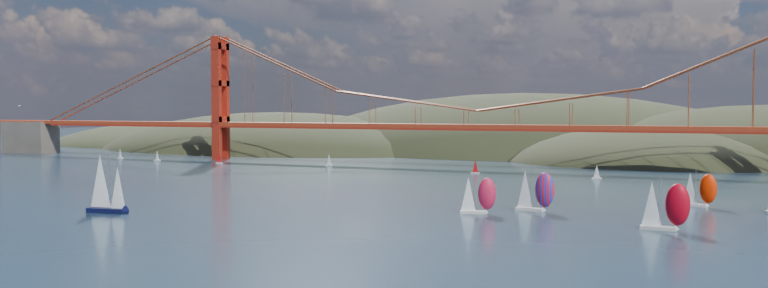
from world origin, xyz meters
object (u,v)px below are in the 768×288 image
sloop_navy (105,184)px  racer_rwb (534,190)px  racer_0 (477,194)px  racer_3 (699,189)px  racer_1 (664,205)px

sloop_navy → racer_rwb: sloop_navy is taller
sloop_navy → racer_0: 81.81m
sloop_navy → racer_rwb: 95.07m
sloop_navy → racer_0: size_ratio=1.58×
racer_3 → racer_rwb: (-33.62, -23.07, 0.57)m
racer_0 → racer_3: bearing=19.0°
racer_rwb → racer_0: bearing=-134.5°
racer_0 → racer_1: size_ratio=0.88×
racer_1 → racer_rwb: bearing=151.3°
racer_3 → racer_1: bearing=-88.4°
racer_rwb → racer_3: bearing=40.1°
sloop_navy → racer_3: (119.81, 63.18, -2.10)m
racer_3 → racer_rwb: racer_rwb is taller
sloop_navy → racer_3: size_ratio=1.61×
racer_0 → racer_1: (38.66, -7.39, 0.59)m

